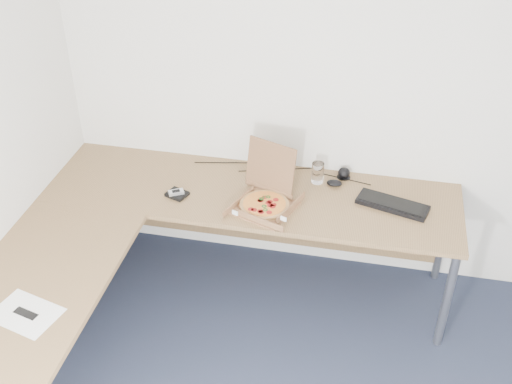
% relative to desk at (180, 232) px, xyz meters
% --- Properties ---
extents(room_shell, '(3.50, 3.50, 2.50)m').
position_rel_desk_xyz_m(room_shell, '(0.82, -0.97, 0.55)').
color(room_shell, silver).
rests_on(room_shell, ground).
extents(desk, '(2.50, 2.20, 0.73)m').
position_rel_desk_xyz_m(desk, '(0.00, 0.00, 0.00)').
color(desk, olive).
rests_on(desk, ground).
extents(pizza_box, '(0.32, 0.37, 0.33)m').
position_rel_desk_xyz_m(pizza_box, '(0.43, 0.30, 0.07)').
color(pizza_box, brown).
rests_on(pizza_box, desk).
extents(drinking_glass, '(0.08, 0.08, 0.13)m').
position_rel_desk_xyz_m(drinking_glass, '(0.70, 0.62, 0.10)').
color(drinking_glass, silver).
rests_on(drinking_glass, desk).
extents(keyboard, '(0.44, 0.26, 0.03)m').
position_rel_desk_xyz_m(keyboard, '(1.16, 0.45, 0.04)').
color(keyboard, black).
rests_on(keyboard, desk).
extents(mouse, '(0.11, 0.09, 0.03)m').
position_rel_desk_xyz_m(mouse, '(0.81, 0.60, 0.05)').
color(mouse, black).
rests_on(mouse, desk).
extents(wallet, '(0.15, 0.13, 0.02)m').
position_rel_desk_xyz_m(wallet, '(-0.11, 0.30, 0.04)').
color(wallet, black).
rests_on(wallet, desk).
extents(phone, '(0.10, 0.09, 0.02)m').
position_rel_desk_xyz_m(phone, '(-0.11, 0.29, 0.06)').
color(phone, '#B2B5BA').
rests_on(phone, wallet).
extents(paper_sheet, '(0.36, 0.30, 0.00)m').
position_rel_desk_xyz_m(paper_sheet, '(-0.52, -0.78, 0.03)').
color(paper_sheet, white).
rests_on(paper_sheet, desk).
extents(dome_speaker, '(0.09, 0.09, 0.07)m').
position_rel_desk_xyz_m(dome_speaker, '(0.85, 0.71, 0.07)').
color(dome_speaker, black).
rests_on(dome_speaker, desk).
extents(cable_bundle, '(0.55, 0.11, 0.01)m').
position_rel_desk_xyz_m(cable_bundle, '(0.43, 0.71, 0.03)').
color(cable_bundle, black).
rests_on(cable_bundle, desk).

